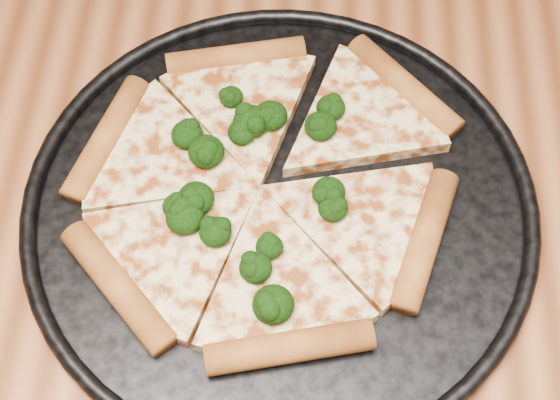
{
  "coord_description": "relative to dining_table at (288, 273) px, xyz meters",
  "views": [
    {
      "loc": [
        0.01,
        -0.32,
        1.32
      ],
      "look_at": [
        -0.01,
        0.01,
        0.77
      ],
      "focal_mm": 52.86,
      "sensor_mm": 36.0,
      "label": 1
    }
  ],
  "objects": [
    {
      "name": "pizza",
      "position": [
        -0.02,
        0.03,
        0.11
      ],
      "size": [
        0.33,
        0.32,
        0.02
      ],
      "rotation": [
        0.0,
        0.0,
        0.22
      ],
      "color": "#E1C78A",
      "rests_on": "pizza_pan"
    },
    {
      "name": "broccoli_florets",
      "position": [
        -0.03,
        0.02,
        0.12
      ],
      "size": [
        0.14,
        0.21,
        0.02
      ],
      "color": "black",
      "rests_on": "pizza"
    },
    {
      "name": "dining_table",
      "position": [
        0.0,
        0.0,
        0.0
      ],
      "size": [
        1.2,
        0.9,
        0.75
      ],
      "color": "#97562E",
      "rests_on": "ground"
    },
    {
      "name": "pizza_pan",
      "position": [
        -0.01,
        0.01,
        0.1
      ],
      "size": [
        0.41,
        0.41,
        0.02
      ],
      "color": "black",
      "rests_on": "dining_table"
    }
  ]
}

